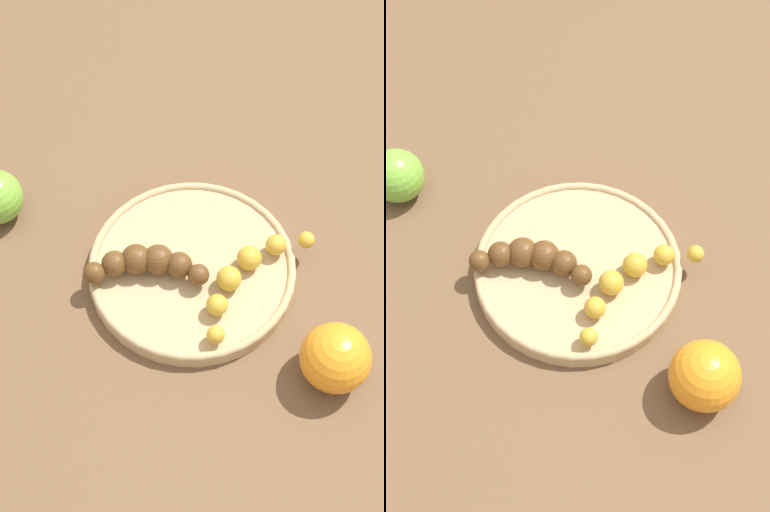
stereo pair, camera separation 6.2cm
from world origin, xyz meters
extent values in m
plane|color=brown|center=(0.00, 0.00, 0.00)|extent=(2.40, 2.40, 0.00)
cylinder|color=tan|center=(0.00, 0.00, 0.01)|extent=(0.24, 0.24, 0.02)
torus|color=tan|center=(0.00, 0.00, 0.02)|extent=(0.24, 0.24, 0.01)
sphere|color=#593819|center=(-0.01, 0.02, 0.04)|extent=(0.02, 0.02, 0.02)
sphere|color=#593819|center=(0.01, 0.01, 0.04)|extent=(0.03, 0.03, 0.03)
sphere|color=#593819|center=(0.04, 0.01, 0.04)|extent=(0.04, 0.04, 0.04)
sphere|color=#593819|center=(0.06, 0.01, 0.04)|extent=(0.04, 0.04, 0.04)
sphere|color=#593819|center=(0.09, 0.02, 0.04)|extent=(0.03, 0.03, 0.03)
sphere|color=#593819|center=(0.11, 0.03, 0.04)|extent=(0.02, 0.02, 0.02)
sphere|color=gold|center=(-0.13, -0.04, 0.03)|extent=(0.02, 0.02, 0.02)
sphere|color=gold|center=(-0.10, -0.03, 0.03)|extent=(0.02, 0.02, 0.02)
sphere|color=gold|center=(-0.07, -0.01, 0.03)|extent=(0.03, 0.03, 0.03)
sphere|color=gold|center=(-0.04, 0.02, 0.03)|extent=(0.03, 0.03, 0.03)
sphere|color=gold|center=(-0.03, 0.06, 0.03)|extent=(0.02, 0.02, 0.02)
sphere|color=gold|center=(-0.04, 0.09, 0.03)|extent=(0.02, 0.02, 0.02)
sphere|color=#72B238|center=(0.25, -0.06, 0.03)|extent=(0.07, 0.07, 0.07)
sphere|color=orange|center=(-0.16, 0.11, 0.04)|extent=(0.08, 0.08, 0.08)
camera|label=1|loc=(-0.05, 0.43, 0.72)|focal=49.43mm
camera|label=2|loc=(-0.11, 0.42, 0.72)|focal=49.43mm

